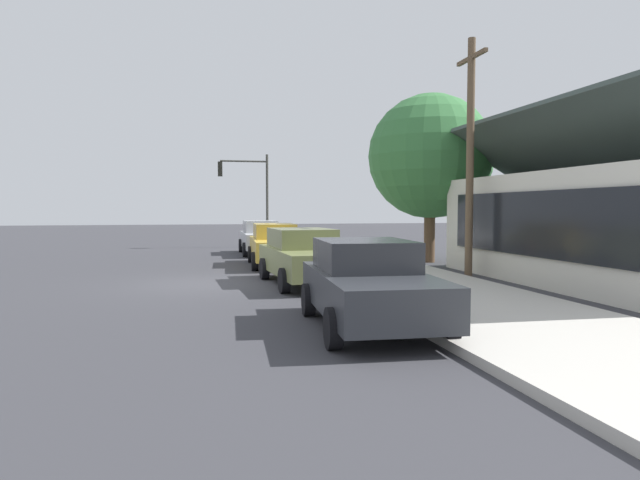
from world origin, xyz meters
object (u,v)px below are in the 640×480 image
object	(u,v)px
car_silver	(261,237)
fire_hydrant_red	(317,253)
car_olive	(305,256)
shade_tree	(430,157)
traffic_light_main	(248,185)
utility_pole_wooden	(470,153)
car_charcoal	(369,283)
car_mustard	(275,244)

from	to	relation	value
car_silver	fire_hydrant_red	world-z (taller)	car_silver
car_olive	shade_tree	bearing A→B (deg)	126.80
traffic_light_main	fire_hydrant_red	distance (m)	11.10
car_olive	fire_hydrant_red	xyz separation A→B (m)	(-4.85, 1.44, -0.32)
utility_pole_wooden	fire_hydrant_red	distance (m)	6.82
car_olive	fire_hydrant_red	size ratio (longest dim) A/B	6.69
traffic_light_main	utility_pole_wooden	world-z (taller)	utility_pole_wooden
utility_pole_wooden	traffic_light_main	bearing A→B (deg)	-159.18
utility_pole_wooden	car_olive	bearing A→B (deg)	-84.43
car_olive	car_charcoal	world-z (taller)	same
car_olive	car_charcoal	bearing A→B (deg)	-2.92
traffic_light_main	car_mustard	bearing A→B (deg)	0.54
car_silver	utility_pole_wooden	xyz separation A→B (m)	(10.14, 5.51, 3.11)
shade_tree	fire_hydrant_red	world-z (taller)	shade_tree
car_silver	fire_hydrant_red	bearing A→B (deg)	15.33
car_mustard	shade_tree	xyz separation A→B (m)	(0.05, 6.28, 3.44)
traffic_light_main	utility_pole_wooden	xyz separation A→B (m)	(14.89, 5.66, 0.44)
shade_tree	car_charcoal	bearing A→B (deg)	-28.74
car_charcoal	traffic_light_main	world-z (taller)	traffic_light_main
car_silver	shade_tree	xyz separation A→B (m)	(5.47, 6.23, 3.44)
car_mustard	car_silver	bearing A→B (deg)	-177.85
fire_hydrant_red	car_olive	bearing A→B (deg)	-16.51
shade_tree	traffic_light_main	world-z (taller)	shade_tree
car_silver	car_mustard	distance (m)	5.42
fire_hydrant_red	car_mustard	bearing A→B (deg)	-104.37
car_charcoal	utility_pole_wooden	bearing A→B (deg)	143.40
utility_pole_wooden	car_silver	bearing A→B (deg)	-151.49
traffic_light_main	shade_tree	bearing A→B (deg)	31.98
car_charcoal	car_mustard	bearing A→B (deg)	-175.88
car_charcoal	fire_hydrant_red	bearing A→B (deg)	175.88
car_silver	utility_pole_wooden	size ratio (longest dim) A/B	0.62
car_charcoal	shade_tree	xyz separation A→B (m)	(-11.14, 6.11, 3.44)
car_charcoal	utility_pole_wooden	distance (m)	8.97
car_mustard	fire_hydrant_red	size ratio (longest dim) A/B	6.79
shade_tree	utility_pole_wooden	world-z (taller)	utility_pole_wooden
shade_tree	traffic_light_main	xyz separation A→B (m)	(-10.21, -6.38, -0.76)
car_mustard	car_charcoal	distance (m)	11.19
car_silver	traffic_light_main	xyz separation A→B (m)	(-4.75, -0.15, 2.68)
shade_tree	fire_hydrant_red	size ratio (longest dim) A/B	9.51
car_mustard	utility_pole_wooden	world-z (taller)	utility_pole_wooden
car_charcoal	shade_tree	size ratio (longest dim) A/B	0.66
shade_tree	traffic_light_main	bearing A→B (deg)	-148.02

